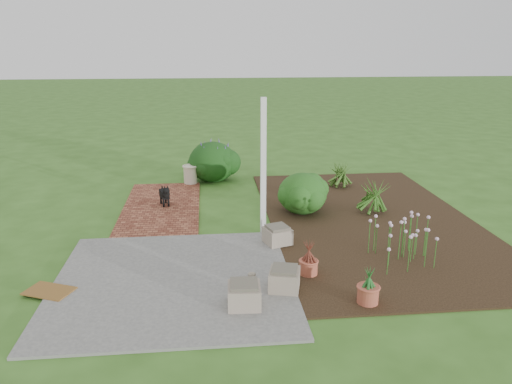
{
  "coord_description": "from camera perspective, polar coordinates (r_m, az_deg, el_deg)",
  "views": [
    {
      "loc": [
        -0.71,
        -8.54,
        3.44
      ],
      "look_at": [
        0.2,
        0.4,
        0.7
      ],
      "focal_mm": 35.0,
      "sensor_mm": 36.0,
      "label": 1
    }
  ],
  "objects": [
    {
      "name": "concrete_patio",
      "position": [
        7.62,
        -9.39,
        -9.95
      ],
      "size": [
        3.5,
        3.5,
        0.04
      ],
      "primitive_type": "cube",
      "color": "#5F5F5D",
      "rests_on": "ground"
    },
    {
      "name": "purple_flowering_bush",
      "position": [
        12.7,
        -4.98,
        3.57
      ],
      "size": [
        1.28,
        1.28,
        1.03
      ],
      "primitive_type": "ellipsoid",
      "rotation": [
        0.0,
        0.0,
        -0.06
      ],
      "color": "black",
      "rests_on": "ground"
    },
    {
      "name": "stone_trough_far",
      "position": [
        8.73,
        2.46,
        -5.02
      ],
      "size": [
        0.52,
        0.52,
        0.27
      ],
      "primitive_type": "cube",
      "rotation": [
        0.0,
        0.0,
        0.32
      ],
      "color": "#756558",
      "rests_on": "concrete_patio"
    },
    {
      "name": "garden_bed",
      "position": [
        10.19,
        12.94,
        -3.14
      ],
      "size": [
        4.0,
        7.0,
        0.03
      ],
      "primitive_type": "cube",
      "color": "black",
      "rests_on": "ground"
    },
    {
      "name": "coir_doormat",
      "position": [
        7.75,
        -22.57,
        -10.4
      ],
      "size": [
        0.76,
        0.64,
        0.02
      ],
      "primitive_type": "cube",
      "rotation": [
        0.0,
        0.0,
        -0.4
      ],
      "color": "brown",
      "rests_on": "concrete_patio"
    },
    {
      "name": "brick_path",
      "position": [
        10.89,
        -10.73,
        -1.65
      ],
      "size": [
        1.6,
        3.5,
        0.04
      ],
      "primitive_type": "cube",
      "color": "brown",
      "rests_on": "ground"
    },
    {
      "name": "terracotta_pot_small_right",
      "position": [
        7.04,
        12.68,
        -11.35
      ],
      "size": [
        0.34,
        0.34,
        0.24
      ],
      "primitive_type": "cylinder",
      "rotation": [
        0.0,
        0.0,
        0.2
      ],
      "color": "#AA4F39",
      "rests_on": "garden_bed"
    },
    {
      "name": "agapanthus_clump_back",
      "position": [
        10.51,
        13.25,
        -0.14
      ],
      "size": [
        0.94,
        0.94,
        0.8
      ],
      "primitive_type": null,
      "rotation": [
        0.0,
        0.0,
        -0.05
      ],
      "color": "#103A0E",
      "rests_on": "garden_bed"
    },
    {
      "name": "veranda_post",
      "position": [
        8.97,
        0.83,
        2.82
      ],
      "size": [
        0.1,
        0.1,
        2.5
      ],
      "primitive_type": "cube",
      "color": "white",
      "rests_on": "ground"
    },
    {
      "name": "cream_ceramic_urn",
      "position": [
        12.44,
        -7.51,
        2.0
      ],
      "size": [
        0.38,
        0.38,
        0.44
      ],
      "primitive_type": "cylinder",
      "rotation": [
        0.0,
        0.0,
        0.17
      ],
      "color": "beige",
      "rests_on": "brick_path"
    },
    {
      "name": "terracotta_pot_bronze",
      "position": [
        7.7,
        6.02,
        -8.53
      ],
      "size": [
        0.36,
        0.36,
        0.22
      ],
      "primitive_type": "cylinder",
      "rotation": [
        0.0,
        0.0,
        0.39
      ],
      "color": "#AA5139",
      "rests_on": "garden_bed"
    },
    {
      "name": "evergreen_shrub",
      "position": [
        10.25,
        5.33,
        -0.04
      ],
      "size": [
        1.19,
        1.19,
        0.85
      ],
      "primitive_type": "ellipsoid",
      "rotation": [
        0.0,
        0.0,
        -0.21
      ],
      "color": "#11410E",
      "rests_on": "garden_bed"
    },
    {
      "name": "agapanthus_clump_front",
      "position": [
        12.24,
        9.59,
        2.27
      ],
      "size": [
        1.06,
        1.06,
        0.71
      ],
      "primitive_type": null,
      "rotation": [
        0.0,
        0.0,
        -0.42
      ],
      "color": "#14360D",
      "rests_on": "garden_bed"
    },
    {
      "name": "terracotta_pot_small_left",
      "position": [
        7.07,
        12.51,
        -11.53
      ],
      "size": [
        0.25,
        0.25,
        0.18
      ],
      "primitive_type": "cylinder",
      "rotation": [
        0.0,
        0.0,
        0.21
      ],
      "color": "#AF683B",
      "rests_on": "garden_bed"
    },
    {
      "name": "ground",
      "position": [
        9.23,
        -0.99,
        -4.92
      ],
      "size": [
        80.0,
        80.0,
        0.0
      ],
      "primitive_type": "plane",
      "color": "#355F1E",
      "rests_on": "ground"
    },
    {
      "name": "stone_trough_near",
      "position": [
        6.78,
        -1.36,
        -11.76
      ],
      "size": [
        0.45,
        0.45,
        0.29
      ],
      "primitive_type": "cube",
      "rotation": [
        0.0,
        0.0,
        -0.05
      ],
      "color": "gray",
      "rests_on": "concrete_patio"
    },
    {
      "name": "black_dog",
      "position": [
        10.81,
        -10.39,
        -0.2
      ],
      "size": [
        0.26,
        0.5,
        0.44
      ],
      "rotation": [
        0.0,
        0.0,
        0.3
      ],
      "color": "black",
      "rests_on": "brick_path"
    },
    {
      "name": "stone_trough_mid",
      "position": [
        7.21,
        3.27,
        -9.98
      ],
      "size": [
        0.51,
        0.51,
        0.28
      ],
      "primitive_type": "cube",
      "rotation": [
        0.0,
        0.0,
        -0.25
      ],
      "color": "gray",
      "rests_on": "concrete_patio"
    },
    {
      "name": "pink_flower_patch",
      "position": [
        8.34,
        16.55,
        -5.38
      ],
      "size": [
        1.38,
        1.38,
        0.68
      ],
      "primitive_type": null,
      "rotation": [
        0.0,
        0.0,
        0.39
      ],
      "color": "#113D0F",
      "rests_on": "garden_bed"
    }
  ]
}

